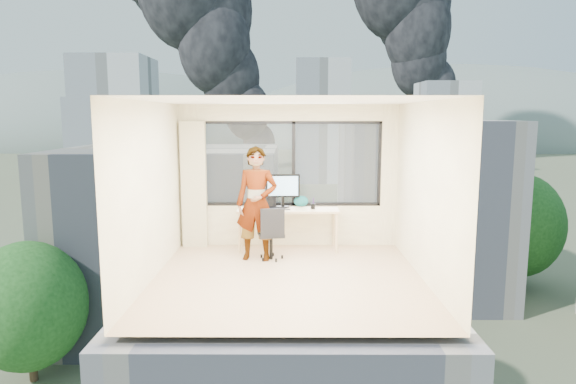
{
  "coord_description": "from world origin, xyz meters",
  "views": [
    {
      "loc": [
        0.03,
        -7.17,
        2.39
      ],
      "look_at": [
        0.0,
        1.0,
        1.15
      ],
      "focal_mm": 31.27,
      "sensor_mm": 36.0,
      "label": 1
    }
  ],
  "objects_px": {
    "monitor": "(283,191)",
    "game_console": "(259,204)",
    "desk": "(288,229)",
    "person": "(257,204)",
    "chair": "(271,232)",
    "handbag": "(301,201)",
    "laptop": "(267,203)"
  },
  "relations": [
    {
      "from": "monitor",
      "to": "handbag",
      "type": "relative_size",
      "value": 2.32
    },
    {
      "from": "chair",
      "to": "handbag",
      "type": "height_order",
      "value": "handbag"
    },
    {
      "from": "monitor",
      "to": "desk",
      "type": "bearing_deg",
      "value": -54.25
    },
    {
      "from": "desk",
      "to": "handbag",
      "type": "relative_size",
      "value": 6.81
    },
    {
      "from": "handbag",
      "to": "game_console",
      "type": "bearing_deg",
      "value": 156.51
    },
    {
      "from": "game_console",
      "to": "laptop",
      "type": "xyz_separation_m",
      "value": [
        0.15,
        -0.31,
        0.08
      ]
    },
    {
      "from": "chair",
      "to": "handbag",
      "type": "distance_m",
      "value": 1.06
    },
    {
      "from": "handbag",
      "to": "chair",
      "type": "bearing_deg",
      "value": -141.7
    },
    {
      "from": "person",
      "to": "monitor",
      "type": "bearing_deg",
      "value": 68.49
    },
    {
      "from": "person",
      "to": "monitor",
      "type": "xyz_separation_m",
      "value": [
        0.42,
        0.75,
        0.11
      ]
    },
    {
      "from": "desk",
      "to": "person",
      "type": "relative_size",
      "value": 0.95
    },
    {
      "from": "desk",
      "to": "handbag",
      "type": "bearing_deg",
      "value": 40.37
    },
    {
      "from": "game_console",
      "to": "handbag",
      "type": "relative_size",
      "value": 1.06
    },
    {
      "from": "chair",
      "to": "laptop",
      "type": "relative_size",
      "value": 2.37
    },
    {
      "from": "desk",
      "to": "game_console",
      "type": "distance_m",
      "value": 0.72
    },
    {
      "from": "desk",
      "to": "handbag",
      "type": "distance_m",
      "value": 0.57
    },
    {
      "from": "chair",
      "to": "game_console",
      "type": "relative_size",
      "value": 3.28
    },
    {
      "from": "desk",
      "to": "person",
      "type": "distance_m",
      "value": 1.0
    },
    {
      "from": "chair",
      "to": "handbag",
      "type": "relative_size",
      "value": 3.48
    },
    {
      "from": "desk",
      "to": "person",
      "type": "height_order",
      "value": "person"
    },
    {
      "from": "monitor",
      "to": "game_console",
      "type": "distance_m",
      "value": 0.53
    },
    {
      "from": "monitor",
      "to": "laptop",
      "type": "bearing_deg",
      "value": -151.04
    },
    {
      "from": "person",
      "to": "laptop",
      "type": "height_order",
      "value": "person"
    },
    {
      "from": "monitor",
      "to": "game_console",
      "type": "xyz_separation_m",
      "value": [
        -0.44,
        0.13,
        -0.27
      ]
    },
    {
      "from": "monitor",
      "to": "game_console",
      "type": "relative_size",
      "value": 2.19
    },
    {
      "from": "monitor",
      "to": "person",
      "type": "bearing_deg",
      "value": -122.91
    },
    {
      "from": "desk",
      "to": "monitor",
      "type": "xyz_separation_m",
      "value": [
        -0.1,
        0.12,
        0.68
      ]
    },
    {
      "from": "monitor",
      "to": "laptop",
      "type": "height_order",
      "value": "monitor"
    },
    {
      "from": "handbag",
      "to": "person",
      "type": "bearing_deg",
      "value": -152.1
    },
    {
      "from": "game_console",
      "to": "handbag",
      "type": "distance_m",
      "value": 0.78
    },
    {
      "from": "handbag",
      "to": "laptop",
      "type": "bearing_deg",
      "value": -176.88
    },
    {
      "from": "monitor",
      "to": "chair",
      "type": "bearing_deg",
      "value": -107.48
    }
  ]
}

